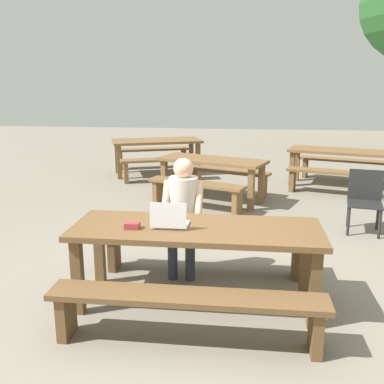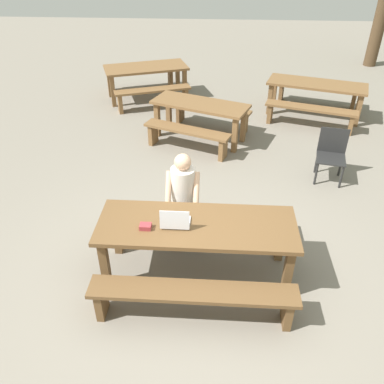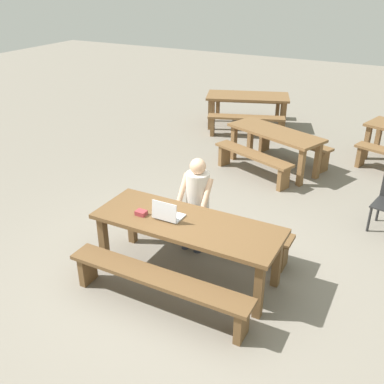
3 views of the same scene
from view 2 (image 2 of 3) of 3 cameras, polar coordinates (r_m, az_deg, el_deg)
ground_plane at (r=4.90m, az=0.64°, el=-11.29°), size 30.00×30.00×0.00m
picnic_table_front at (r=4.47m, az=0.69°, el=-5.54°), size 2.20×0.80×0.74m
bench_near at (r=4.20m, az=0.17°, el=-14.59°), size 2.13×0.30×0.42m
bench_far at (r=5.18m, az=1.06°, el=-3.49°), size 2.13×0.30×0.42m
laptop at (r=4.35m, az=-2.39°, el=-4.18°), size 0.32×0.25×0.24m
small_pouch at (r=4.35m, az=-6.63°, el=-4.89°), size 0.12×0.10×0.05m
person_seated at (r=4.94m, az=-1.31°, el=-0.11°), size 0.41×0.41×1.23m
plastic_chair at (r=6.74m, az=19.19°, el=5.15°), size 0.52×0.52×0.82m
picnic_table_mid at (r=9.01m, az=17.27°, el=13.92°), size 2.11×1.26×0.71m
bench_mid_south at (r=8.48m, az=16.49°, el=10.83°), size 1.80×0.81×0.44m
bench_mid_north at (r=9.72m, az=17.41°, el=13.61°), size 1.80×0.81×0.44m
picnic_table_rear at (r=9.66m, az=-6.55°, el=16.70°), size 2.03×1.42×0.74m
bench_rear_south at (r=9.10m, az=-5.56°, el=13.69°), size 1.67×0.85×0.46m
bench_rear_north at (r=10.42m, az=-7.21°, el=16.24°), size 1.67×0.85×0.46m
picnic_table_distant at (r=7.59m, az=1.14°, el=11.70°), size 1.90×1.27×0.72m
bench_distant_south at (r=7.23m, az=-0.74°, el=8.16°), size 1.60×0.87×0.44m
bench_distant_north at (r=8.18m, az=2.78°, el=11.30°), size 1.60×0.87×0.44m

